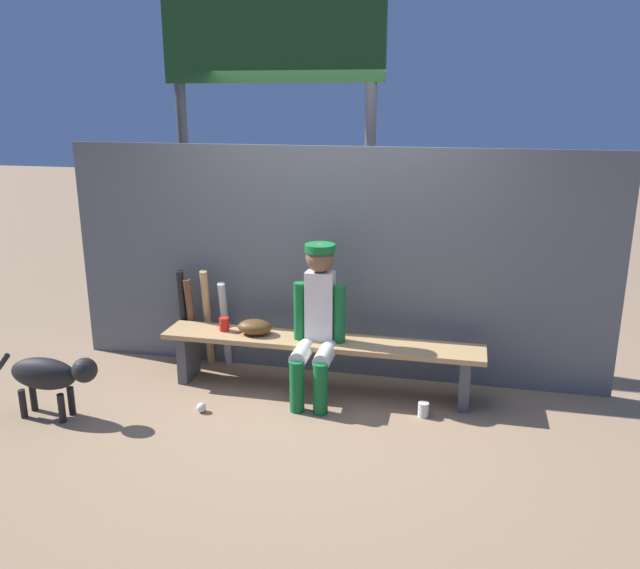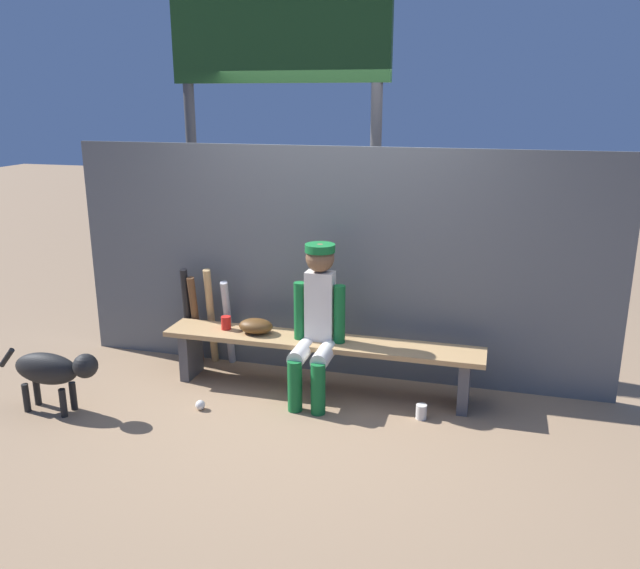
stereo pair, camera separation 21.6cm
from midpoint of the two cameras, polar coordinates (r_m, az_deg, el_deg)
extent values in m
plane|color=#937556|center=(5.30, 1.18, -9.29)|extent=(30.00, 30.00, 0.00)
cube|color=#595E63|center=(5.34, 2.30, 1.80)|extent=(4.52, 0.03, 1.91)
cube|color=tan|center=(5.13, 1.21, -5.05)|extent=(2.55, 0.36, 0.04)
cube|color=#4C4C51|center=(5.58, -10.16, -5.97)|extent=(0.08, 0.29, 0.40)
cube|color=#4C4C51|center=(5.09, 13.74, -8.44)|extent=(0.08, 0.29, 0.40)
cube|color=silver|center=(5.03, 1.23, -1.92)|extent=(0.22, 0.13, 0.55)
sphere|color=brown|center=(4.93, 1.26, 2.34)|extent=(0.22, 0.22, 0.22)
cylinder|color=#14662D|center=(4.91, 1.26, 3.21)|extent=(0.23, 0.23, 0.06)
cylinder|color=silver|center=(4.99, -0.34, -5.93)|extent=(0.13, 0.38, 0.13)
cylinder|color=#14662D|center=(4.90, -0.94, -8.90)|extent=(0.11, 0.11, 0.40)
cylinder|color=#14662D|center=(5.07, -0.58, -2.38)|extent=(0.09, 0.09, 0.47)
cylinder|color=silver|center=(4.95, 1.68, -6.13)|extent=(0.13, 0.38, 0.13)
cylinder|color=#14662D|center=(4.86, 1.12, -9.14)|extent=(0.11, 0.11, 0.40)
cylinder|color=#14662D|center=(5.00, 2.95, -2.68)|extent=(0.09, 0.09, 0.47)
ellipsoid|color=#593819|center=(5.25, -4.48, -3.66)|extent=(0.28, 0.20, 0.12)
cylinder|color=#B7B7BC|center=(5.65, -6.97, -3.39)|extent=(0.10, 0.25, 0.80)
cylinder|color=tan|center=(5.70, -8.47, -2.80)|extent=(0.11, 0.23, 0.89)
cylinder|color=brown|center=(5.73, -9.80, -3.15)|extent=(0.07, 0.17, 0.81)
cylinder|color=black|center=(5.76, -10.49, -2.79)|extent=(0.08, 0.14, 0.87)
sphere|color=white|center=(5.05, -9.24, -10.40)|extent=(0.07, 0.07, 0.07)
cylinder|color=silver|center=(4.92, 10.14, -10.94)|extent=(0.08, 0.08, 0.11)
cylinder|color=red|center=(5.37, -7.10, -3.36)|extent=(0.08, 0.08, 0.11)
cylinder|color=#3F3F42|center=(6.49, -9.97, 6.33)|extent=(0.10, 0.10, 2.39)
cylinder|color=#3F3F42|center=(5.96, 5.80, 5.63)|extent=(0.10, 0.10, 2.39)
cube|color=#1E471E|center=(6.10, -2.61, 21.16)|extent=(2.02, 0.08, 0.83)
ellipsoid|color=black|center=(5.21, -21.79, -6.87)|extent=(0.52, 0.20, 0.24)
sphere|color=black|center=(5.00, -18.72, -6.79)|extent=(0.18, 0.18, 0.18)
cylinder|color=black|center=(5.40, -24.75, -5.85)|extent=(0.15, 0.04, 0.16)
cylinder|color=black|center=(5.26, -19.72, -9.20)|extent=(0.05, 0.05, 0.22)
cylinder|color=black|center=(5.17, -20.48, -9.71)|extent=(0.05, 0.05, 0.22)
cylinder|color=black|center=(5.44, -22.52, -8.64)|extent=(0.05, 0.05, 0.22)
cylinder|color=black|center=(5.36, -23.30, -9.12)|extent=(0.05, 0.05, 0.22)
camera|label=1|loc=(0.11, -88.76, 0.36)|focal=36.49mm
camera|label=2|loc=(0.11, 91.24, -0.36)|focal=36.49mm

